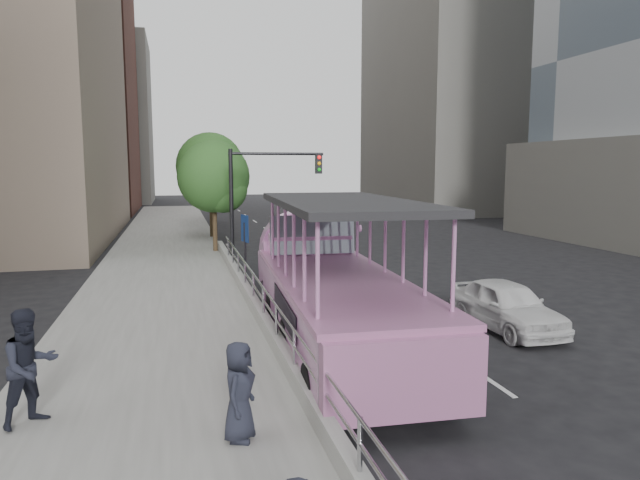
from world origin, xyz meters
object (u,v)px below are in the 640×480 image
at_px(duck_boat, 329,288).
at_px(traffic_signal, 259,188).
at_px(parking_sign, 245,246).
at_px(pedestrian_mid, 30,367).
at_px(street_tree_far, 212,169).
at_px(car, 507,305).
at_px(street_tree_near, 216,179).
at_px(pedestrian_far, 239,391).

distance_m(duck_boat, traffic_signal, 11.37).
xyz_separation_m(parking_sign, traffic_signal, (1.29, 5.61, 1.74)).
xyz_separation_m(duck_boat, pedestrian_mid, (-6.05, -4.03, -0.12)).
distance_m(parking_sign, street_tree_far, 15.25).
xyz_separation_m(pedestrian_mid, street_tree_far, (4.49, 24.63, 3.05)).
xyz_separation_m(duck_boat, car, (4.98, -0.23, -0.69)).
distance_m(duck_boat, car, 5.03).
relative_size(parking_sign, traffic_signal, 0.54).
bearing_deg(street_tree_near, car, -65.57).
relative_size(duck_boat, parking_sign, 4.01).
xyz_separation_m(pedestrian_mid, pedestrian_far, (3.19, -1.37, -0.18)).
distance_m(duck_boat, street_tree_near, 14.90).
bearing_deg(street_tree_far, pedestrian_far, -92.86).
bearing_deg(parking_sign, street_tree_near, 91.93).
bearing_deg(duck_boat, pedestrian_far, -117.86).
bearing_deg(parking_sign, car, -41.96).
relative_size(duck_boat, car, 2.82).
height_order(pedestrian_mid, traffic_signal, traffic_signal).
bearing_deg(duck_boat, pedestrian_mid, -146.31).
distance_m(pedestrian_far, street_tree_far, 26.23).
distance_m(parking_sign, traffic_signal, 6.02).
height_order(traffic_signal, street_tree_near, street_tree_near).
relative_size(pedestrian_far, street_tree_near, 0.27).
xyz_separation_m(car, street_tree_far, (-6.53, 20.82, 3.63)).
bearing_deg(pedestrian_far, car, -32.30).
bearing_deg(car, parking_sign, 136.84).
bearing_deg(car, pedestrian_mid, -162.16).
relative_size(car, pedestrian_far, 2.61).
height_order(pedestrian_mid, street_tree_far, street_tree_far).
xyz_separation_m(pedestrian_far, street_tree_near, (1.10, 20.00, 2.75)).
relative_size(duck_boat, pedestrian_mid, 5.93).
height_order(pedestrian_mid, street_tree_near, street_tree_near).
xyz_separation_m(pedestrian_mid, street_tree_near, (4.29, 18.63, 2.57)).
bearing_deg(pedestrian_mid, street_tree_far, 39.76).
bearing_deg(parking_sign, street_tree_far, 90.40).
height_order(duck_boat, car, duck_boat).
relative_size(car, pedestrian_mid, 2.10).
xyz_separation_m(pedestrian_far, parking_sign, (1.41, 10.96, 0.70)).
distance_m(traffic_signal, street_tree_near, 3.80).
relative_size(duck_boat, street_tree_near, 1.97).
relative_size(car, street_tree_near, 0.70).
height_order(duck_boat, street_tree_near, street_tree_near).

